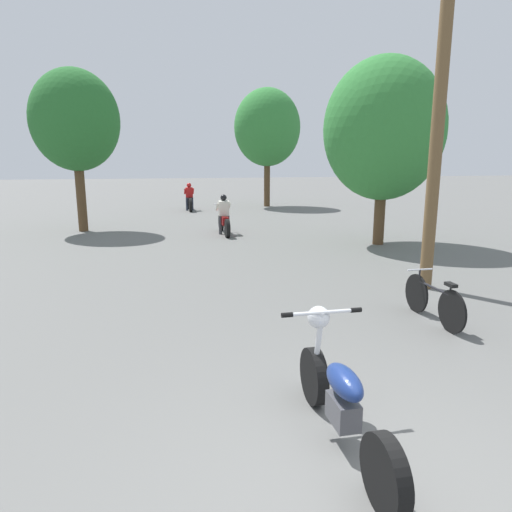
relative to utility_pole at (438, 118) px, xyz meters
name	(u,v)px	position (x,y,z in m)	size (l,w,h in m)	color
ground_plane	(391,503)	(-3.51, -5.20, -3.25)	(120.00, 120.00, 0.00)	#60605E
utility_pole	(438,118)	(0.00, 0.00, 0.00)	(1.10, 0.24, 6.32)	brown
roadside_tree_right_near	(384,130)	(1.29, 4.59, 0.09)	(3.51, 3.16, 5.36)	#513A23
roadside_tree_right_far	(267,128)	(0.60, 16.22, 0.87)	(3.48, 3.14, 6.14)	#513A23
roadside_tree_left	(75,121)	(-7.78, 9.10, 0.53)	(2.96, 2.66, 5.50)	#513A23
motorcycle_foreground	(340,397)	(-3.61, -4.41, -2.81)	(0.81, 2.14, 1.09)	black
motorcycle_rider_lead	(224,219)	(-2.98, 7.45, -2.74)	(0.50, 2.15, 1.34)	black
motorcycle_rider_far	(189,200)	(-3.64, 15.05, -2.73)	(0.50, 2.01, 1.36)	black
bicycle_parked	(433,300)	(-0.98, -1.77, -2.90)	(0.44, 1.60, 0.75)	black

